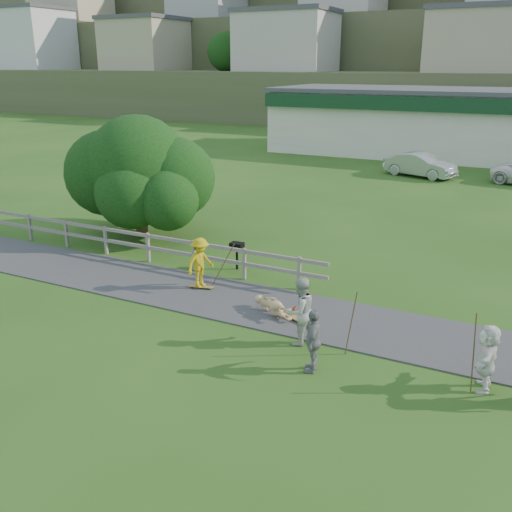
% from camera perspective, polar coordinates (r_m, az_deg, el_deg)
% --- Properties ---
extents(ground, '(260.00, 260.00, 0.00)m').
position_cam_1_polar(ground, '(16.78, -6.48, -5.92)').
color(ground, '#264F16').
rests_on(ground, ground).
extents(path, '(34.00, 3.00, 0.04)m').
position_cam_1_polar(path, '(17.93, -3.87, -4.10)').
color(path, '#3A393C').
rests_on(path, ground).
extents(fence, '(15.05, 0.10, 1.10)m').
position_cam_1_polar(fence, '(21.60, -12.07, 1.51)').
color(fence, slate).
rests_on(fence, ground).
extents(strip_mall, '(32.50, 10.75, 5.10)m').
position_cam_1_polar(strip_mall, '(48.02, 21.82, 12.20)').
color(strip_mall, silver).
rests_on(strip_mall, ground).
extents(hillside, '(220.00, 67.00, 47.50)m').
position_cam_1_polar(hillside, '(104.59, 23.80, 21.36)').
color(hillside, '#4B5834').
rests_on(hillside, ground).
extents(skater_rider, '(0.86, 1.18, 1.63)m').
position_cam_1_polar(skater_rider, '(18.33, -5.59, -0.96)').
color(skater_rider, '#BAA511').
rests_on(skater_rider, ground).
extents(skater_fallen, '(1.04, 1.52, 0.56)m').
position_cam_1_polar(skater_fallen, '(16.59, 1.70, -5.04)').
color(skater_fallen, tan).
rests_on(skater_fallen, ground).
extents(spectator_a, '(1.02, 1.10, 1.82)m').
position_cam_1_polar(spectator_a, '(14.77, 4.42, -5.53)').
color(spectator_a, '#BBBCB7').
rests_on(spectator_a, ground).
extents(spectator_b, '(0.55, 0.98, 1.58)m').
position_cam_1_polar(spectator_b, '(13.58, 5.75, -8.43)').
color(spectator_b, gray).
rests_on(spectator_b, ground).
extents(spectator_d, '(0.51, 1.47, 1.57)m').
position_cam_1_polar(spectator_d, '(13.79, 22.10, -9.39)').
color(spectator_d, white).
rests_on(spectator_d, ground).
extents(car_silver, '(4.86, 2.90, 1.51)m').
position_cam_1_polar(car_silver, '(38.51, 16.09, 8.74)').
color(car_silver, '#ADB0B5').
rests_on(car_silver, ground).
extents(tree, '(6.83, 6.83, 3.92)m').
position_cam_1_polar(tree, '(24.37, -11.59, 6.51)').
color(tree, black).
rests_on(tree, ground).
extents(bbq, '(0.47, 0.36, 0.98)m').
position_cam_1_polar(bbq, '(20.17, -1.92, 0.00)').
color(bbq, black).
rests_on(bbq, ground).
extents(longboard_rider, '(0.83, 0.39, 0.09)m').
position_cam_1_polar(longboard_rider, '(18.60, -5.51, -3.20)').
color(longboard_rider, olive).
rests_on(longboard_rider, ground).
extents(longboard_fallen, '(1.02, 0.59, 0.11)m').
position_cam_1_polar(longboard_fallen, '(16.31, 4.11, -6.39)').
color(longboard_fallen, olive).
rests_on(longboard_fallen, ground).
extents(helmet, '(0.25, 0.25, 0.25)m').
position_cam_1_polar(helmet, '(16.72, 4.08, -5.45)').
color(helmet, '#BC0B0C').
rests_on(helmet, ground).
extents(pole_rider, '(0.03, 0.03, 1.80)m').
position_cam_1_polar(pole_rider, '(18.33, -3.34, -0.63)').
color(pole_rider, brown).
rests_on(pole_rider, ground).
extents(pole_spec_left, '(0.03, 0.03, 1.75)m').
position_cam_1_polar(pole_spec_left, '(14.34, 9.48, -6.67)').
color(pole_spec_left, brown).
rests_on(pole_spec_left, ground).
extents(pole_spec_right, '(0.03, 0.03, 1.94)m').
position_cam_1_polar(pole_spec_right, '(13.43, 20.92, -9.13)').
color(pole_spec_right, brown).
rests_on(pole_spec_right, ground).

